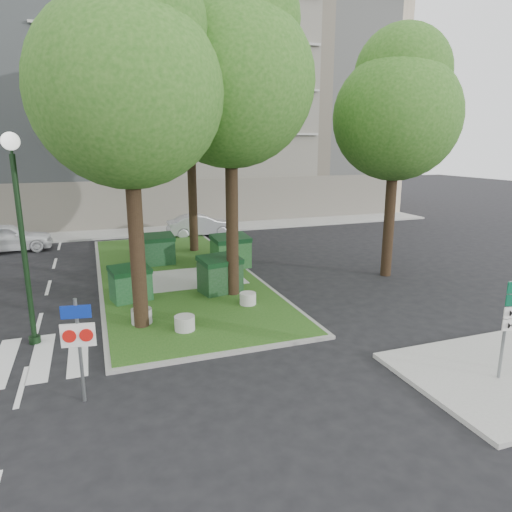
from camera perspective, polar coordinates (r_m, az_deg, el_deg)
name	(u,v)px	position (r m, az deg, el deg)	size (l,w,h in m)	color
ground	(211,356)	(12.39, -5.68, -12.39)	(120.00, 120.00, 0.00)	black
median_island	(176,274)	(19.82, -10.03, -2.25)	(6.00, 16.00, 0.12)	#1D4E16
median_kerb	(176,274)	(19.82, -10.03, -2.28)	(6.30, 16.30, 0.10)	gray
sidewalk_corner	(509,374)	(12.88, 29.09, -12.81)	(5.00, 4.00, 0.12)	#999993
building_sidewalk	(138,232)	(29.92, -14.52, 2.91)	(42.00, 3.00, 0.12)	#999993
zebra_crossing	(60,354)	(13.50, -23.27, -11.19)	(5.00, 3.00, 0.01)	silver
apartment_building	(121,110)	(37.00, -16.50, 17.14)	(41.00, 12.00, 16.00)	tan
tree_median_near_left	(129,73)	(13.56, -15.58, 21.21)	(5.20, 5.20, 10.53)	black
tree_median_near_right	(232,65)	(16.29, -2.99, 22.70)	(5.60, 5.60, 11.46)	black
tree_median_mid	(129,106)	(20.01, -15.63, 17.65)	(4.80, 4.80, 9.99)	black
tree_median_far	(190,83)	(23.58, -8.20, 20.60)	(5.80, 5.80, 11.93)	black
tree_street_right	(398,105)	(19.80, 17.35, 17.59)	(5.00, 5.00, 10.06)	black
dumpster_a	(131,283)	(16.57, -15.40, -3.33)	(1.53, 1.23, 1.25)	#103E19
dumpster_b	(157,249)	(21.32, -12.23, 0.81)	(1.56, 1.12, 1.40)	#103919
dumpster_c	(220,274)	(16.91, -4.51, -2.31)	(1.68, 1.35, 1.39)	black
dumpster_d	(231,252)	(20.23, -3.17, 0.55)	(1.74, 1.32, 1.50)	#154417
bollard_left	(142,316)	(14.51, -14.10, -7.27)	(0.63, 0.63, 0.45)	gray
bollard_right	(248,299)	(15.68, -1.02, -5.34)	(0.56, 0.56, 0.40)	#AFADA9
bollard_mid	(185,323)	(13.73, -8.91, -8.28)	(0.60, 0.60, 0.43)	#A3A29E
litter_bin	(222,250)	(22.41, -4.28, 0.79)	(0.37, 0.37, 0.64)	yellow
street_lamp	(20,216)	(13.57, -27.45, 4.49)	(0.46, 0.46, 5.76)	black
traffic_sign_pole	(79,337)	(10.44, -21.30, -9.37)	(0.70, 0.16, 2.36)	slate
car_white	(6,238)	(27.10, -28.74, 2.04)	(1.77, 4.39, 1.49)	silver
car_silver	(201,225)	(28.14, -6.92, 3.84)	(1.41, 4.04, 1.33)	#ACADB4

